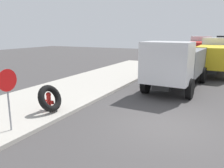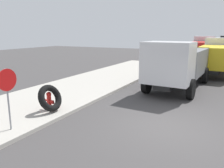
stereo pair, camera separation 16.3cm
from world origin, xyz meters
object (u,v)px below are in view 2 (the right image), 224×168
dump_truck_yellow (218,55)px  loose_tire (50,98)px  stop_sign (7,88)px  dump_truck_red (202,48)px  fire_hydrant (49,100)px  dump_truck_gray (179,63)px

dump_truck_yellow → loose_tire: bearing=158.7°
stop_sign → dump_truck_yellow: (16.34, -5.48, -0.03)m
dump_truck_yellow → dump_truck_red: 9.30m
dump_truck_red → fire_hydrant: bearing=171.2°
loose_tire → dump_truck_gray: bearing=-26.9°
stop_sign → fire_hydrant: bearing=8.5°
loose_tire → dump_truck_red: 23.53m
dump_truck_gray → dump_truck_yellow: bearing=-14.7°
fire_hydrant → loose_tire: (-0.21, -0.26, 0.18)m
stop_sign → dump_truck_red: 25.57m
dump_truck_gray → fire_hydrant: bearing=150.8°
dump_truck_gray → dump_truck_red: (15.84, 0.47, 0.00)m
fire_hydrant → dump_truck_gray: bearing=-29.2°
dump_truck_gray → dump_truck_yellow: 7.04m
stop_sign → dump_truck_yellow: 17.23m
stop_sign → dump_truck_gray: dump_truck_gray is taller
loose_tire → stop_sign: bearing=-177.7°
fire_hydrant → dump_truck_gray: (7.22, -4.04, 1.04)m
loose_tire → dump_truck_red: size_ratio=0.17×
fire_hydrant → loose_tire: bearing=-129.4°
stop_sign → dump_truck_yellow: dump_truck_yellow is taller
stop_sign → dump_truck_red: bearing=-7.3°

